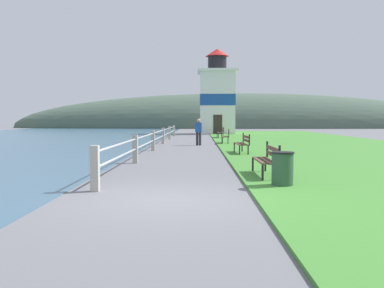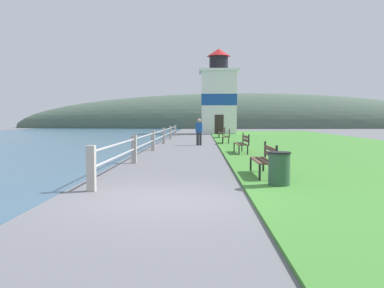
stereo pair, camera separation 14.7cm
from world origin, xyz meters
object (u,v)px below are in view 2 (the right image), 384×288
park_bench_near (265,158)px  park_bench_midway (243,142)px  park_bench_by_lighthouse (222,132)px  trash_bin (279,170)px  lighthouse (219,98)px  person_strolling (199,131)px  park_bench_far (227,136)px

park_bench_near → park_bench_midway: (0.12, 7.65, 0.00)m
park_bench_midway → park_bench_by_lighthouse: 15.66m
park_bench_midway → park_bench_near: bearing=87.2°
park_bench_midway → trash_bin: (-0.04, -9.38, -0.12)m
lighthouse → person_strolling: (-1.93, -19.55, -2.95)m
park_bench_midway → park_bench_far: same height
trash_bin → park_bench_far: bearing=90.6°
lighthouse → person_strolling: lighthouse is taller
park_bench_far → park_bench_midway: bearing=95.7°
park_bench_near → park_bench_far: (-0.11, 15.48, -0.00)m
park_bench_far → trash_bin: (0.19, -17.20, -0.11)m
park_bench_by_lighthouse → person_strolling: 9.45m
park_bench_midway → park_bench_far: 7.83m
park_bench_far → park_bench_by_lighthouse: size_ratio=0.88×
park_bench_far → park_bench_near: bearing=94.4°
park_bench_midway → park_bench_by_lighthouse: (-0.17, 15.66, 0.00)m
park_bench_far → lighthouse: lighthouse is taller
park_bench_midway → trash_bin: park_bench_midway is taller
park_bench_by_lighthouse → park_bench_far: bearing=89.1°
park_bench_far → person_strolling: (-1.77, -1.43, 0.33)m
trash_bin → lighthouse: bearing=90.0°
trash_bin → park_bench_by_lighthouse: bearing=90.3°
park_bench_midway → lighthouse: size_ratio=0.22×
park_bench_midway → park_bench_far: size_ratio=1.14×
park_bench_far → lighthouse: (0.16, 18.12, 3.28)m
lighthouse → trash_bin: lighthouse is taller
park_bench_by_lighthouse → person_strolling: bearing=78.3°
park_bench_near → lighthouse: lighthouse is taller
trash_bin → park_bench_midway: bearing=89.7°
park_bench_by_lighthouse → person_strolling: person_strolling is taller
park_bench_midway → lighthouse: bearing=-91.8°
park_bench_near → lighthouse: (0.04, 33.60, 3.28)m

